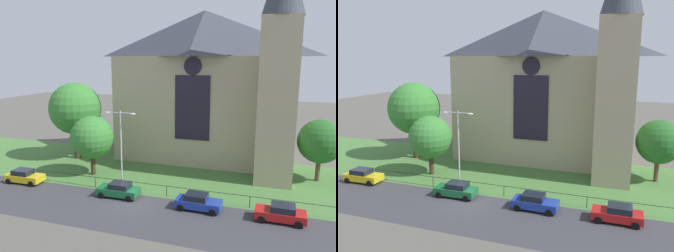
% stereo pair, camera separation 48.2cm
% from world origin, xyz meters
% --- Properties ---
extents(ground, '(160.00, 160.00, 0.00)m').
position_xyz_m(ground, '(0.00, 10.00, 0.00)').
color(ground, '#56544C').
extents(road_asphalt, '(120.00, 8.00, 0.01)m').
position_xyz_m(road_asphalt, '(0.00, -2.00, 0.00)').
color(road_asphalt, '#38383D').
rests_on(road_asphalt, ground).
extents(grass_verge, '(120.00, 20.00, 0.01)m').
position_xyz_m(grass_verge, '(0.00, 8.00, 0.00)').
color(grass_verge, '#477538').
rests_on(grass_verge, ground).
extents(church_building, '(23.20, 16.20, 26.00)m').
position_xyz_m(church_building, '(3.64, 17.66, 10.27)').
color(church_building, tan).
rests_on(church_building, ground).
extents(iron_railing, '(32.85, 0.07, 1.13)m').
position_xyz_m(iron_railing, '(2.87, 2.50, 0.98)').
color(iron_railing, black).
rests_on(iron_railing, ground).
extents(tree_right_far, '(4.93, 4.93, 7.07)m').
position_xyz_m(tree_right_far, '(17.63, 12.30, 4.58)').
color(tree_right_far, brown).
rests_on(tree_right_far, ground).
extents(tree_left_near, '(5.06, 5.06, 7.11)m').
position_xyz_m(tree_left_near, '(-7.67, 6.05, 4.56)').
color(tree_left_near, '#423021').
rests_on(tree_left_near, ground).
extents(tree_left_far, '(7.04, 7.04, 10.53)m').
position_xyz_m(tree_left_far, '(-13.38, 11.36, 6.97)').
color(tree_left_far, '#423021').
rests_on(tree_left_far, ground).
extents(streetlamp_near, '(3.37, 0.26, 8.52)m').
position_xyz_m(streetlamp_near, '(-2.04, 2.40, 5.39)').
color(streetlamp_near, '#B2B2B7').
rests_on(streetlamp_near, ground).
extents(parked_car_yellow, '(4.26, 2.15, 1.51)m').
position_xyz_m(parked_car_yellow, '(-13.50, 1.09, 0.74)').
color(parked_car_yellow, gold).
rests_on(parked_car_yellow, ground).
extents(parked_car_green, '(4.25, 2.13, 1.51)m').
position_xyz_m(parked_car_green, '(-1.66, 0.88, 0.74)').
color(parked_car_green, '#196033').
rests_on(parked_car_green, ground).
extents(parked_car_blue, '(4.23, 2.07, 1.51)m').
position_xyz_m(parked_car_blue, '(6.59, 0.56, 0.74)').
color(parked_car_blue, '#1E3899').
rests_on(parked_car_blue, ground).
extents(parked_car_red, '(4.20, 2.02, 1.51)m').
position_xyz_m(parked_car_red, '(13.82, 0.57, 0.74)').
color(parked_car_red, '#B21919').
rests_on(parked_car_red, ground).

